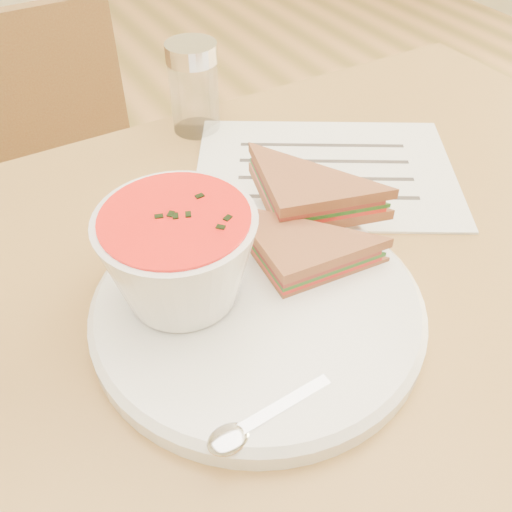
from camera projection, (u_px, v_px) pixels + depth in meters
dining_table at (288, 477)px, 0.78m from camera, size 1.00×0.70×0.75m
chair_far at (82, 263)px, 1.05m from camera, size 0.37×0.37×0.81m
plate at (258, 309)px, 0.49m from camera, size 0.36×0.36×0.02m
soup_bowl at (180, 261)px, 0.46m from camera, size 0.17×0.17×0.09m
sandwich_half_a at (283, 291)px, 0.48m from camera, size 0.12×0.12×0.03m
sandwich_half_b at (280, 224)px, 0.52m from camera, size 0.14×0.14×0.04m
spoon at (284, 406)px, 0.41m from camera, size 0.16×0.04×0.01m
paper_menu at (325, 171)px, 0.66m from camera, size 0.37×0.34×0.00m
condiment_shaker at (194, 88)px, 0.69m from camera, size 0.07×0.07×0.11m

